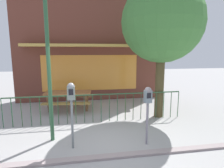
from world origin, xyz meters
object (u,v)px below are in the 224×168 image
(parking_meter_near, at_px, (71,98))
(street_tree, at_px, (162,22))
(parking_meter_far, at_px, (148,101))
(street_lamp, at_px, (47,44))
(picnic_table_left, at_px, (68,96))

(parking_meter_near, relative_size, street_tree, 0.34)
(parking_meter_far, relative_size, street_tree, 0.32)
(parking_meter_far, distance_m, street_lamp, 2.87)
(street_lamp, bearing_deg, parking_meter_far, -15.29)
(picnic_table_left, bearing_deg, parking_meter_far, -57.20)
(street_tree, distance_m, street_lamp, 3.91)
(picnic_table_left, height_order, parking_meter_far, parking_meter_far)
(parking_meter_near, distance_m, street_tree, 4.12)
(picnic_table_left, relative_size, parking_meter_near, 1.18)
(parking_meter_near, xyz_separation_m, parking_meter_far, (1.87, -0.12, -0.10))
(parking_meter_far, bearing_deg, street_tree, 59.16)
(parking_meter_far, relative_size, street_lamp, 0.38)
(street_tree, xyz_separation_m, street_lamp, (-3.60, -1.31, -0.79))
(picnic_table_left, height_order, parking_meter_near, parking_meter_near)
(parking_meter_near, bearing_deg, street_tree, 31.30)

